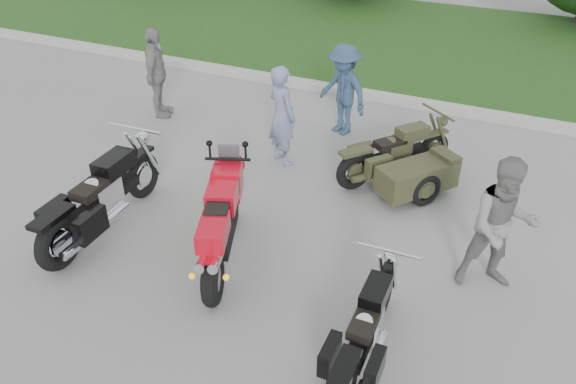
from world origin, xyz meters
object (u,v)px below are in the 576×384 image
at_px(cruiser_left, 99,202).
at_px(cruiser_sidecar, 406,168).
at_px(person_back, 157,73).
at_px(sportbike_red, 221,223).
at_px(person_denim, 343,90).
at_px(cruiser_right, 364,335).
at_px(person_stripe, 282,116).
at_px(person_grey, 502,226).

height_order(cruiser_left, cruiser_sidecar, cruiser_left).
bearing_deg(person_back, cruiser_sidecar, -120.11).
distance_m(sportbike_red, person_denim, 4.25).
xyz_separation_m(cruiser_right, person_stripe, (-2.63, 3.60, 0.45)).
distance_m(sportbike_red, person_stripe, 2.81).
distance_m(cruiser_sidecar, person_grey, 2.36).
relative_size(cruiser_right, person_stripe, 1.19).
xyz_separation_m(person_grey, person_back, (-6.68, 2.44, -0.00)).
xyz_separation_m(cruiser_right, person_grey, (1.05, 1.86, 0.48)).
bearing_deg(person_stripe, person_back, 17.45).
relative_size(cruiser_left, cruiser_sidecar, 1.27).
height_order(cruiser_sidecar, person_back, person_back).
bearing_deg(person_back, person_stripe, -125.24).
xyz_separation_m(cruiser_right, cruiser_sidecar, (-0.50, 3.58, -0.00)).
height_order(cruiser_right, person_grey, person_grey).
bearing_deg(person_back, cruiser_right, -149.45).
bearing_deg(cruiser_right, sportbike_red, 157.94).
distance_m(cruiser_left, person_denim, 4.81).
bearing_deg(cruiser_right, person_stripe, 125.14).
bearing_deg(cruiser_sidecar, cruiser_left, -103.02).
height_order(cruiser_right, person_stripe, person_stripe).
height_order(cruiser_right, cruiser_sidecar, cruiser_sidecar).
distance_m(cruiser_sidecar, person_denim, 2.25).
height_order(cruiser_right, person_denim, person_denim).
relative_size(person_stripe, person_grey, 0.97).
bearing_deg(person_grey, cruiser_right, -141.65).
height_order(person_stripe, person_back, person_back).
bearing_deg(cruiser_right, person_back, 141.58).
bearing_deg(person_denim, person_back, -141.82).
xyz_separation_m(person_grey, person_denim, (-3.15, 3.23, -0.04)).
xyz_separation_m(cruiser_sidecar, person_stripe, (-2.14, 0.02, 0.46)).
bearing_deg(person_denim, cruiser_left, -88.31).
relative_size(sportbike_red, person_grey, 1.22).
bearing_deg(cruiser_right, person_grey, 59.54).
height_order(person_stripe, person_denim, person_stripe).
distance_m(cruiser_left, person_back, 3.95).
distance_m(cruiser_right, person_stripe, 4.48).
bearing_deg(sportbike_red, cruiser_sidecar, 36.93).
bearing_deg(person_back, cruiser_left, -178.35).
bearing_deg(person_stripe, cruiser_right, 156.80).
bearing_deg(person_grey, cruiser_sidecar, 109.71).
xyz_separation_m(person_stripe, person_back, (-3.00, 0.70, 0.02)).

